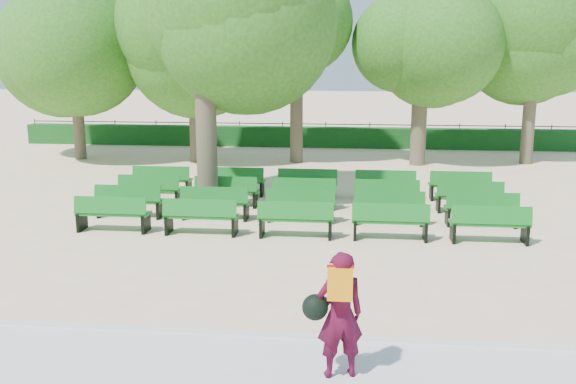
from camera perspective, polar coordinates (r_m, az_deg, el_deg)
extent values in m
plane|color=beige|center=(15.70, -2.80, -3.10)|extent=(120.00, 120.00, 0.00)
cube|color=silver|center=(8.91, -10.30, -15.37)|extent=(30.00, 2.20, 0.06)
cube|color=silver|center=(9.90, -8.42, -12.26)|extent=(30.00, 0.12, 0.10)
cube|color=#144D19|center=(29.30, 1.37, 4.92)|extent=(26.00, 0.70, 0.90)
cube|color=#136E1E|center=(16.81, 1.39, -0.55)|extent=(1.75, 0.54, 0.06)
cube|color=#136E1E|center=(16.56, 1.33, 0.11)|extent=(1.73, 0.19, 0.40)
cylinder|color=brown|center=(17.17, -7.24, 4.19)|extent=(0.55, 0.55, 3.55)
ellipsoid|color=#31701E|center=(17.03, -7.53, 14.71)|extent=(4.95, 4.95, 4.46)
imported|color=#430920|center=(8.28, 4.63, -10.83)|extent=(0.69, 0.55, 1.67)
cube|color=orange|center=(7.93, 4.66, -8.18)|extent=(0.31, 0.16, 0.39)
sphere|color=black|center=(8.20, 2.43, -10.20)|extent=(0.33, 0.33, 0.33)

